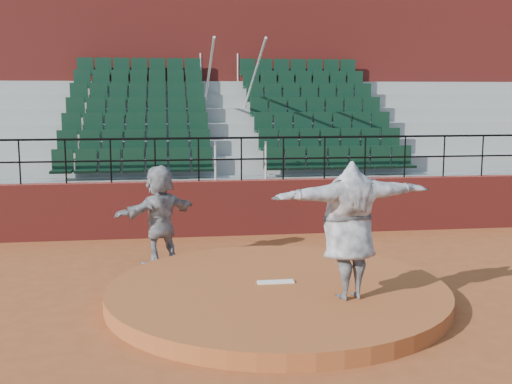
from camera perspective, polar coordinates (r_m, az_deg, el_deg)
ground at (r=10.55m, az=1.89°, el=-9.60°), size 90.00×90.00×0.00m
pitchers_mound at (r=10.51m, az=1.90°, el=-8.96°), size 5.50×5.50×0.25m
pitching_rubber at (r=10.61m, az=1.76°, el=-7.99°), size 0.60×0.15×0.03m
boundary_wall at (r=15.20m, az=-1.30°, el=-1.38°), size 24.00×0.30×1.30m
wall_railing at (r=15.02m, az=-1.31°, el=3.81°), size 24.04×0.05×1.03m
seating_deck at (r=18.68m, az=-2.59°, el=2.99°), size 24.00×5.97×4.63m
press_box_facade at (r=22.53m, az=-3.58°, el=9.30°), size 24.00×3.00×7.10m
pitcher at (r=9.71m, az=8.29°, el=-3.37°), size 2.66×1.21×2.09m
fielder at (r=12.66m, az=-8.53°, el=-2.01°), size 1.80×1.54×1.96m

